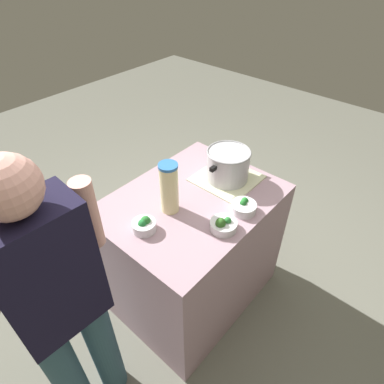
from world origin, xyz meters
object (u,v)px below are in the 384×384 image
object	(u,v)px
broccoli_bowl_back	(223,225)
person_cook	(62,308)
cooking_pot	(228,164)
broccoli_bowl_center	(144,225)
broccoli_bowl_front	(244,207)
lemonade_pitcher	(169,188)

from	to	relation	value
broccoli_bowl_back	person_cook	size ratio (longest dim) A/B	0.09
cooking_pot	broccoli_bowl_center	world-z (taller)	cooking_pot
broccoli_bowl_front	lemonade_pitcher	bearing A→B (deg)	-50.65
lemonade_pitcher	broccoli_bowl_back	bearing A→B (deg)	102.62
cooking_pot	person_cook	world-z (taller)	person_cook
broccoli_bowl_center	broccoli_bowl_back	bearing A→B (deg)	131.99
broccoli_bowl_center	broccoli_bowl_back	world-z (taller)	broccoli_bowl_back
broccoli_bowl_back	person_cook	distance (m)	0.82
cooking_pot	broccoli_bowl_center	size ratio (longest dim) A/B	2.69
lemonade_pitcher	broccoli_bowl_center	distance (m)	0.23
broccoli_bowl_center	person_cook	distance (m)	0.53
lemonade_pitcher	broccoli_bowl_center	size ratio (longest dim) A/B	2.41
cooking_pot	broccoli_bowl_center	distance (m)	0.63
broccoli_bowl_front	cooking_pot	bearing A→B (deg)	-126.14
lemonade_pitcher	broccoli_bowl_back	xyz separation A→B (m)	(-0.07, 0.31, -0.12)
cooking_pot	broccoli_bowl_front	distance (m)	0.31
broccoli_bowl_front	broccoli_bowl_back	bearing A→B (deg)	0.12
person_cook	broccoli_bowl_center	bearing A→B (deg)	-170.57
cooking_pot	lemonade_pitcher	distance (m)	0.43
cooking_pot	broccoli_bowl_back	world-z (taller)	cooking_pot
cooking_pot	broccoli_bowl_front	xyz separation A→B (m)	(0.18, 0.24, -0.08)
lemonade_pitcher	broccoli_bowl_back	world-z (taller)	lemonade_pitcher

